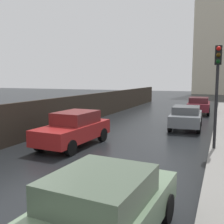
{
  "coord_description": "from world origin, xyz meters",
  "views": [
    {
      "loc": [
        4.39,
        -4.26,
        3.01
      ],
      "look_at": [
        0.05,
        6.19,
        1.58
      ],
      "focal_mm": 42.72,
      "sensor_mm": 36.0,
      "label": 1
    }
  ],
  "objects_px": {
    "car_maroon_near_kerb": "(199,105)",
    "traffic_light": "(217,78)",
    "car_red_far_ahead": "(74,128)",
    "car_grey_behind_camera": "(186,117)",
    "car_green_mid_road": "(102,209)"
  },
  "relations": [
    {
      "from": "car_green_mid_road",
      "to": "car_red_far_ahead",
      "type": "bearing_deg",
      "value": 127.94
    },
    {
      "from": "car_maroon_near_kerb",
      "to": "traffic_light",
      "type": "bearing_deg",
      "value": -84.41
    },
    {
      "from": "car_red_far_ahead",
      "to": "traffic_light",
      "type": "bearing_deg",
      "value": -164.18
    },
    {
      "from": "car_maroon_near_kerb",
      "to": "car_grey_behind_camera",
      "type": "relative_size",
      "value": 1.01
    },
    {
      "from": "car_grey_behind_camera",
      "to": "car_red_far_ahead",
      "type": "bearing_deg",
      "value": -127.11
    },
    {
      "from": "car_grey_behind_camera",
      "to": "traffic_light",
      "type": "xyz_separation_m",
      "value": [
        1.73,
        -4.74,
        2.3
      ]
    },
    {
      "from": "car_red_far_ahead",
      "to": "traffic_light",
      "type": "relative_size",
      "value": 1.0
    },
    {
      "from": "car_green_mid_road",
      "to": "car_red_far_ahead",
      "type": "distance_m",
      "value": 7.43
    },
    {
      "from": "car_maroon_near_kerb",
      "to": "traffic_light",
      "type": "distance_m",
      "value": 12.47
    },
    {
      "from": "car_maroon_near_kerb",
      "to": "car_green_mid_road",
      "type": "height_order",
      "value": "car_maroon_near_kerb"
    },
    {
      "from": "car_maroon_near_kerb",
      "to": "car_grey_behind_camera",
      "type": "distance_m",
      "value": 7.43
    },
    {
      "from": "car_maroon_near_kerb",
      "to": "car_red_far_ahead",
      "type": "xyz_separation_m",
      "value": [
        -4.24,
        -13.49,
        0.03
      ]
    },
    {
      "from": "car_maroon_near_kerb",
      "to": "traffic_light",
      "type": "relative_size",
      "value": 0.96
    },
    {
      "from": "car_maroon_near_kerb",
      "to": "car_grey_behind_camera",
      "type": "xyz_separation_m",
      "value": [
        -0.12,
        -7.42,
        -0.03
      ]
    },
    {
      "from": "car_red_far_ahead",
      "to": "car_grey_behind_camera",
      "type": "relative_size",
      "value": 1.06
    }
  ]
}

